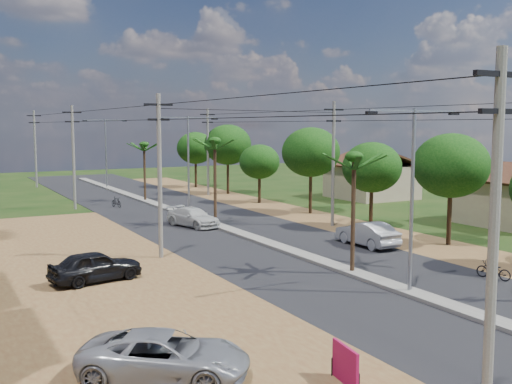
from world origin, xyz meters
The scene contains 32 objects.
ground centered at (0.00, 0.00, 0.00)m, with size 160.00×160.00×0.00m, color black.
road centered at (0.00, 15.00, 0.02)m, with size 12.00×110.00×0.04m, color black.
median centered at (0.00, 18.00, 0.09)m, with size 1.00×90.00×0.18m, color #605E56.
dirt_lot_west centered at (-15.00, 8.00, 0.02)m, with size 18.00×46.00×0.04m, color brown.
dirt_shoulder_east centered at (8.50, 15.00, 0.01)m, with size 5.00×90.00×0.03m, color brown.
house_east_far centered at (21.00, 28.00, 2.39)m, with size 7.60×7.50×4.60m.
tree_east_c centered at (9.70, 7.00, 4.86)m, with size 4.60×4.60×6.83m.
tree_east_d centered at (9.40, 14.00, 4.34)m, with size 4.20×4.20×6.13m.
tree_east_e centered at (9.60, 22.00, 5.09)m, with size 4.80×4.80×7.14m.
tree_east_f centered at (9.20, 30.00, 3.89)m, with size 3.80×3.80×5.52m.
tree_east_g centered at (9.80, 38.00, 5.24)m, with size 5.00×5.00×7.38m.
tree_east_h centered at (9.50, 46.00, 4.64)m, with size 4.40×4.40×6.52m.
palm_median_near centered at (0.00, 4.00, 5.54)m, with size 2.00×2.00×6.15m.
palm_median_mid centered at (0.00, 20.00, 5.90)m, with size 2.00×2.00×6.55m.
palm_median_far centered at (0.00, 36.00, 5.26)m, with size 2.00×2.00×5.85m.
streetlight_near centered at (0.00, 0.00, 4.79)m, with size 5.10×0.18×8.00m.
streetlight_mid centered at (0.00, 25.00, 4.79)m, with size 5.10×0.18×8.00m.
streetlight_far centered at (0.00, 50.00, 4.79)m, with size 5.10×0.18×8.00m.
utility_pole_w_a centered at (-7.00, -10.00, 4.76)m, with size 1.60×0.24×9.00m.
utility_pole_w_b centered at (-7.00, 12.00, 4.76)m, with size 1.60×0.24×9.00m.
utility_pole_w_c centered at (-7.00, 34.00, 4.76)m, with size 1.60×0.24×9.00m.
utility_pole_w_d centered at (-7.00, 55.00, 4.76)m, with size 1.60×0.24×9.00m.
utility_pole_e_b centered at (7.50, 16.00, 4.76)m, with size 1.60×0.24×9.00m.
utility_pole_e_c centered at (7.50, 38.00, 4.76)m, with size 1.60×0.24×9.00m.
car_silver_mid centered at (5.00, 9.03, 0.74)m, with size 1.57×4.51×1.49m, color gray.
car_white_far centered at (-1.50, 20.55, 0.67)m, with size 1.87×4.60×1.34m, color #AFAFAB.
car_parked_silver centered at (-12.33, -3.24, 0.68)m, with size 2.26×4.90×1.36m, color gray.
car_parked_dark centered at (-11.43, 8.58, 0.73)m, with size 1.72×4.28×1.46m, color black.
moto_rider_east centered at (5.20, -0.07, 0.44)m, with size 0.58×1.67×0.88m, color black.
moto_rider_west_a centered at (-1.20, 21.30, 0.43)m, with size 0.57×1.63×0.86m, color black.
moto_rider_west_b centered at (-3.57, 33.23, 0.46)m, with size 0.44×1.55×0.93m, color black.
roadside_sign centered at (-8.00, -6.00, 0.57)m, with size 0.29×1.38×1.15m.
Camera 1 is at (-17.97, -18.99, 7.30)m, focal length 42.00 mm.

